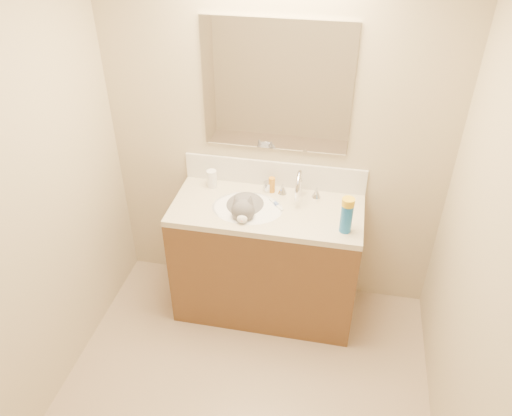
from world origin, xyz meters
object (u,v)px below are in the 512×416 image
at_px(cat, 245,211).
at_px(spray_can, 346,217).
at_px(pill_bottle, 212,179).
at_px(amber_bottle, 272,185).
at_px(silver_jar, 268,187).
at_px(basin, 247,217).
at_px(faucet, 299,187).
at_px(vanity_cabinet, 266,262).

height_order(cat, spray_can, spray_can).
distance_m(pill_bottle, spray_can, 0.95).
height_order(cat, amber_bottle, cat).
height_order(pill_bottle, spray_can, spray_can).
xyz_separation_m(amber_bottle, spray_can, (0.49, -0.33, 0.04)).
relative_size(pill_bottle, silver_jar, 1.81).
bearing_deg(basin, amber_bottle, 60.95).
height_order(silver_jar, spray_can, spray_can).
distance_m(basin, faucet, 0.38).
xyz_separation_m(faucet, spray_can, (0.31, -0.29, 0.01)).
bearing_deg(basin, vanity_cabinet, 14.04).
height_order(vanity_cabinet, spray_can, spray_can).
bearing_deg(basin, pill_bottle, 144.76).
xyz_separation_m(vanity_cabinet, amber_bottle, (-0.00, 0.18, 0.50)).
height_order(vanity_cabinet, faucet, faucet).
bearing_deg(amber_bottle, vanity_cabinet, -89.41).
bearing_deg(faucet, pill_bottle, 176.89).
bearing_deg(basin, faucet, 29.12).
bearing_deg(amber_bottle, faucet, -14.05).
height_order(pill_bottle, amber_bottle, pill_bottle).
xyz_separation_m(cat, spray_can, (0.63, -0.13, 0.13)).
height_order(faucet, cat, faucet).
distance_m(faucet, amber_bottle, 0.19).
relative_size(vanity_cabinet, pill_bottle, 10.01).
bearing_deg(cat, spray_can, -19.00).
relative_size(vanity_cabinet, spray_can, 6.29).
distance_m(faucet, cat, 0.37).
bearing_deg(vanity_cabinet, basin, -165.96).
xyz_separation_m(faucet, cat, (-0.32, -0.16, -0.12)).
bearing_deg(amber_bottle, basin, -119.05).
xyz_separation_m(basin, spray_can, (0.61, -0.12, 0.17)).
distance_m(cat, pill_bottle, 0.34).
height_order(vanity_cabinet, basin, basin).
height_order(amber_bottle, spray_can, spray_can).
relative_size(amber_bottle, spray_can, 0.55).
bearing_deg(spray_can, cat, 168.42).
height_order(faucet, silver_jar, faucet).
bearing_deg(pill_bottle, cat, -35.48).
bearing_deg(cat, amber_bottle, 48.91).
height_order(faucet, pill_bottle, faucet).
xyz_separation_m(pill_bottle, amber_bottle, (0.40, 0.01, -0.01)).
bearing_deg(spray_can, amber_bottle, 146.10).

